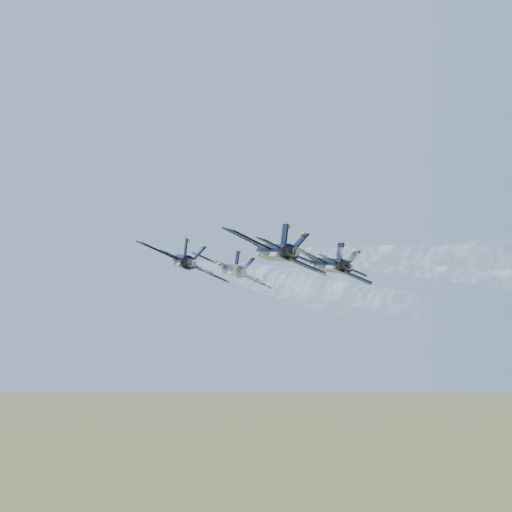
# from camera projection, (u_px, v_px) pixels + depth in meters

# --- Properties ---
(jet_lead) EXTENTS (11.06, 16.03, 5.27)m
(jet_lead) POSITION_uv_depth(u_px,v_px,m) (232.00, 270.00, 100.11)
(jet_lead) COLOR black
(jet_left) EXTENTS (11.06, 16.03, 5.27)m
(jet_left) POSITION_uv_depth(u_px,v_px,m) (183.00, 262.00, 86.83)
(jet_left) COLOR black
(jet_right) EXTENTS (11.06, 16.03, 5.27)m
(jet_right) POSITION_uv_depth(u_px,v_px,m) (328.00, 265.00, 91.13)
(jet_right) COLOR black
(jet_slot) EXTENTS (11.06, 16.03, 5.27)m
(jet_slot) POSITION_uv_depth(u_px,v_px,m) (274.00, 252.00, 75.58)
(jet_slot) COLOR black
(smoke_trail_lead) EXTENTS (16.73, 54.11, 2.02)m
(smoke_trail_lead) POSITION_uv_depth(u_px,v_px,m) (320.00, 232.00, 60.00)
(smoke_trail_lead) COLOR white
(smoke_trail_left) EXTENTS (16.73, 54.11, 2.02)m
(smoke_trail_left) POSITION_uv_depth(u_px,v_px,m) (254.00, 205.00, 46.72)
(smoke_trail_left) COLOR white
(smoke_trail_right) EXTENTS (16.73, 54.11, 2.02)m
(smoke_trail_right) POSITION_uv_depth(u_px,v_px,m) (507.00, 215.00, 51.03)
(smoke_trail_right) COLOR white
(smoke_trail_slot) EXTENTS (16.73, 54.11, 2.02)m
(smoke_trail_slot) POSITION_uv_depth(u_px,v_px,m) (471.00, 166.00, 35.48)
(smoke_trail_slot) COLOR white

